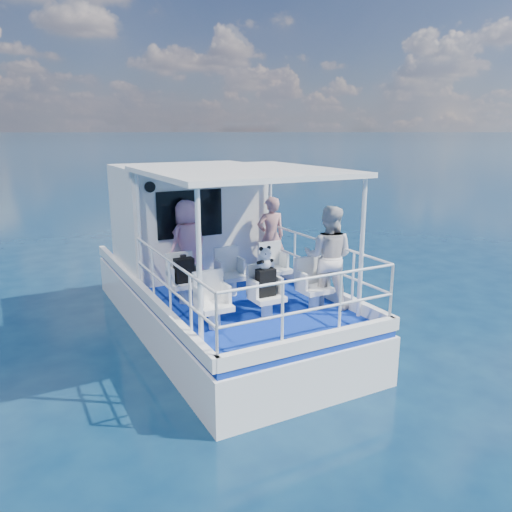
# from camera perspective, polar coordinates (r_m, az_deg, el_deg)

# --- Properties ---
(ground) EXTENTS (2000.00, 2000.00, 0.00)m
(ground) POSITION_cam_1_polar(r_m,az_deg,el_deg) (9.23, -2.17, -10.11)
(ground) COLOR #08223F
(ground) RESTS_ON ground
(hull) EXTENTS (3.00, 7.00, 1.60)m
(hull) POSITION_cam_1_polar(r_m,az_deg,el_deg) (10.06, -4.68, -8.01)
(hull) COLOR white
(hull) RESTS_ON ground
(deck) EXTENTS (2.90, 6.90, 0.10)m
(deck) POSITION_cam_1_polar(r_m,az_deg,el_deg) (9.78, -4.77, -3.39)
(deck) COLOR navy
(deck) RESTS_ON hull
(cabin) EXTENTS (2.85, 2.00, 2.20)m
(cabin) POSITION_cam_1_polar(r_m,az_deg,el_deg) (10.68, -7.67, 4.39)
(cabin) COLOR white
(cabin) RESTS_ON deck
(canopy) EXTENTS (3.00, 3.20, 0.08)m
(canopy) POSITION_cam_1_polar(r_m,az_deg,el_deg) (8.26, -1.76, 9.63)
(canopy) COLOR white
(canopy) RESTS_ON cabin
(canopy_posts) EXTENTS (2.77, 2.97, 2.20)m
(canopy_posts) POSITION_cam_1_polar(r_m,az_deg,el_deg) (8.38, -1.55, 1.82)
(canopy_posts) COLOR white
(canopy_posts) RESTS_ON deck
(railings) EXTENTS (2.84, 3.59, 1.00)m
(railings) POSITION_cam_1_polar(r_m,az_deg,el_deg) (8.25, -0.52, -2.68)
(railings) COLOR white
(railings) RESTS_ON deck
(seat_port_fwd) EXTENTS (0.48, 0.46, 0.38)m
(seat_port_fwd) POSITION_cam_1_polar(r_m,az_deg,el_deg) (8.68, -8.18, -4.11)
(seat_port_fwd) COLOR white
(seat_port_fwd) RESTS_ON deck
(seat_center_fwd) EXTENTS (0.48, 0.46, 0.38)m
(seat_center_fwd) POSITION_cam_1_polar(r_m,az_deg,el_deg) (9.01, -2.79, -3.30)
(seat_center_fwd) COLOR white
(seat_center_fwd) RESTS_ON deck
(seat_stbd_fwd) EXTENTS (0.48, 0.46, 0.38)m
(seat_stbd_fwd) POSITION_cam_1_polar(r_m,az_deg,el_deg) (9.41, 2.18, -2.53)
(seat_stbd_fwd) COLOR white
(seat_stbd_fwd) RESTS_ON deck
(seat_port_aft) EXTENTS (0.48, 0.46, 0.38)m
(seat_port_aft) POSITION_cam_1_polar(r_m,az_deg,el_deg) (7.54, -4.78, -6.89)
(seat_port_aft) COLOR white
(seat_port_aft) RESTS_ON deck
(seat_center_aft) EXTENTS (0.48, 0.46, 0.38)m
(seat_center_aft) POSITION_cam_1_polar(r_m,az_deg,el_deg) (7.91, 1.25, -5.81)
(seat_center_aft) COLOR white
(seat_center_aft) RESTS_ON deck
(seat_stbd_aft) EXTENTS (0.48, 0.46, 0.38)m
(seat_stbd_aft) POSITION_cam_1_polar(r_m,az_deg,el_deg) (8.36, 6.66, -4.78)
(seat_stbd_aft) COLOR white
(seat_stbd_aft) RESTS_ON deck
(passenger_port_fwd) EXTENTS (0.72, 0.61, 1.65)m
(passenger_port_fwd) POSITION_cam_1_polar(r_m,az_deg,el_deg) (9.45, -7.76, 1.42)
(passenger_port_fwd) COLOR pink
(passenger_port_fwd) RESTS_ON deck
(passenger_stbd_fwd) EXTENTS (0.64, 0.46, 1.61)m
(passenger_stbd_fwd) POSITION_cam_1_polar(r_m,az_deg,el_deg) (10.08, 1.70, 2.23)
(passenger_stbd_fwd) COLOR tan
(passenger_stbd_fwd) RESTS_ON deck
(passenger_stbd_aft) EXTENTS (1.05, 1.04, 1.71)m
(passenger_stbd_aft) POSITION_cam_1_polar(r_m,az_deg,el_deg) (8.34, 8.28, -0.12)
(passenger_stbd_aft) COLOR silver
(passenger_stbd_aft) RESTS_ON deck
(backpack_port) EXTENTS (0.32, 0.18, 0.42)m
(backpack_port) POSITION_cam_1_polar(r_m,az_deg,el_deg) (8.54, -8.23, -1.62)
(backpack_port) COLOR black
(backpack_port) RESTS_ON seat_port_fwd
(backpack_center) EXTENTS (0.29, 0.16, 0.43)m
(backpack_center) POSITION_cam_1_polar(r_m,az_deg,el_deg) (7.76, 1.12, -3.04)
(backpack_center) COLOR black
(backpack_center) RESTS_ON seat_center_aft
(compact_camera) EXTENTS (0.10, 0.06, 0.06)m
(compact_camera) POSITION_cam_1_polar(r_m,az_deg,el_deg) (8.49, -8.33, -0.04)
(compact_camera) COLOR black
(compact_camera) RESTS_ON backpack_port
(panda) EXTENTS (0.23, 0.19, 0.35)m
(panda) POSITION_cam_1_polar(r_m,az_deg,el_deg) (7.65, 1.03, -0.20)
(panda) COLOR white
(panda) RESTS_ON backpack_center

